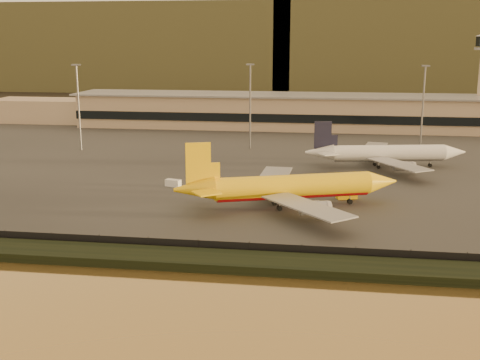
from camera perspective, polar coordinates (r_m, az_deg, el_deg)
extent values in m
plane|color=black|center=(105.52, 0.73, -4.85)|extent=(900.00, 900.00, 0.00)
cube|color=black|center=(89.43, -0.73, -7.77)|extent=(320.00, 7.00, 1.40)
cube|color=#2D2D2D|center=(197.61, 4.40, 3.67)|extent=(320.00, 220.00, 0.20)
cube|color=black|center=(92.92, -0.34, -6.55)|extent=(300.00, 0.05, 2.20)
cube|color=tan|center=(226.39, 4.96, 6.44)|extent=(160.00, 22.00, 12.00)
cube|color=black|center=(215.42, 4.77, 5.83)|extent=(160.00, 0.60, 3.00)
cube|color=gray|center=(225.74, 4.99, 8.03)|extent=(164.00, 24.00, 0.60)
cube|color=tan|center=(254.33, -17.01, 6.32)|extent=(50.00, 18.00, 9.00)
cylinder|color=slate|center=(185.67, -15.04, 6.58)|extent=(0.50, 0.50, 25.00)
cube|color=slate|center=(184.73, -15.28, 10.49)|extent=(2.20, 2.20, 0.40)
cylinder|color=slate|center=(182.05, 0.97, 6.90)|extent=(0.50, 0.50, 25.00)
cube|color=slate|center=(181.09, 0.98, 10.90)|extent=(2.20, 2.20, 0.40)
cylinder|color=slate|center=(180.57, 16.92, 6.28)|extent=(0.50, 0.50, 25.00)
cube|color=slate|center=(179.61, 17.19, 10.30)|extent=(2.20, 2.20, 0.40)
cube|color=brown|center=(465.42, -11.15, 12.33)|extent=(260.00, 160.00, 55.00)
cube|color=brown|center=(446.11, 18.73, 12.83)|extent=(220.00, 160.00, 70.00)
cylinder|color=yellow|center=(118.88, 5.06, -0.57)|extent=(31.09, 14.75, 4.53)
cylinder|color=#A1090C|center=(119.07, 5.05, -0.94)|extent=(29.94, 13.52, 3.54)
cone|color=yellow|center=(125.32, 13.31, -0.16)|extent=(7.26, 6.31, 4.53)
cone|color=yellow|center=(114.99, -4.37, -0.85)|extent=(8.91, 6.89, 4.53)
cube|color=yellow|center=(113.98, -3.98, 1.60)|extent=(4.64, 1.94, 7.93)
cube|color=yellow|center=(119.48, -3.81, -0.14)|extent=(4.47, 4.42, 0.27)
cube|color=yellow|center=(110.76, -3.20, -1.20)|extent=(6.08, 6.07, 0.27)
cube|color=gray|center=(130.17, 3.21, 0.32)|extent=(6.95, 19.86, 0.27)
cylinder|color=gray|center=(128.24, 4.47, -0.47)|extent=(5.76, 4.10, 2.49)
cube|color=gray|center=(107.67, 6.38, -2.50)|extent=(17.57, 18.73, 0.27)
cylinder|color=gray|center=(111.35, 6.98, -2.65)|extent=(5.76, 4.10, 2.49)
cylinder|color=black|center=(123.64, 10.37, -2.02)|extent=(1.20, 1.08, 1.00)
cylinder|color=slate|center=(123.50, 10.38, -1.78)|extent=(0.17, 0.17, 2.04)
cylinder|color=black|center=(117.10, 3.76, -2.68)|extent=(1.20, 1.08, 1.00)
cylinder|color=slate|center=(116.96, 3.76, -2.44)|extent=(0.17, 0.17, 2.04)
cylinder|color=black|center=(120.90, 3.26, -2.17)|extent=(1.20, 1.08, 1.00)
cylinder|color=slate|center=(120.76, 3.26, -1.93)|extent=(0.17, 0.17, 2.04)
cylinder|color=white|center=(160.47, 13.93, 2.53)|extent=(29.34, 9.61, 4.04)
cylinder|color=gray|center=(160.59, 13.91, 2.28)|extent=(28.37, 8.58, 3.15)
cone|color=white|center=(166.30, 19.68, 2.51)|extent=(6.34, 5.06, 4.04)
cone|color=white|center=(156.16, 7.52, 2.63)|extent=(7.92, 5.38, 4.04)
cube|color=#1B1C31|center=(155.56, 7.86, 4.24)|extent=(4.43, 1.18, 7.07)
cube|color=white|center=(160.31, 7.84, 3.00)|extent=(4.47, 4.29, 0.24)
cube|color=white|center=(152.50, 8.39, 2.46)|extent=(5.40, 5.32, 0.24)
cube|color=gray|center=(170.87, 12.60, 2.99)|extent=(8.97, 18.93, 0.24)
cylinder|color=gray|center=(169.04, 13.48, 2.45)|extent=(5.19, 3.12, 2.22)
cube|color=gray|center=(149.94, 14.81, 1.47)|extent=(14.69, 18.32, 0.24)
cylinder|color=gray|center=(153.32, 15.21, 1.27)|extent=(5.19, 3.12, 2.22)
cylinder|color=black|center=(164.63, 17.57, 1.36)|extent=(1.01, 0.87, 0.89)
cylinder|color=slate|center=(164.55, 17.58, 1.52)|extent=(0.21, 0.21, 1.82)
cylinder|color=black|center=(158.55, 12.99, 1.20)|extent=(1.01, 0.87, 0.89)
cylinder|color=slate|center=(158.46, 13.00, 1.37)|extent=(0.21, 0.21, 1.82)
cylinder|color=black|center=(161.98, 12.65, 1.47)|extent=(1.01, 0.87, 0.89)
cylinder|color=slate|center=(161.89, 12.66, 1.63)|extent=(0.21, 0.21, 1.82)
cube|color=yellow|center=(127.59, 10.08, -1.32)|extent=(4.58, 3.11, 1.89)
cube|color=white|center=(136.87, -6.36, -0.28)|extent=(3.79, 2.55, 1.57)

